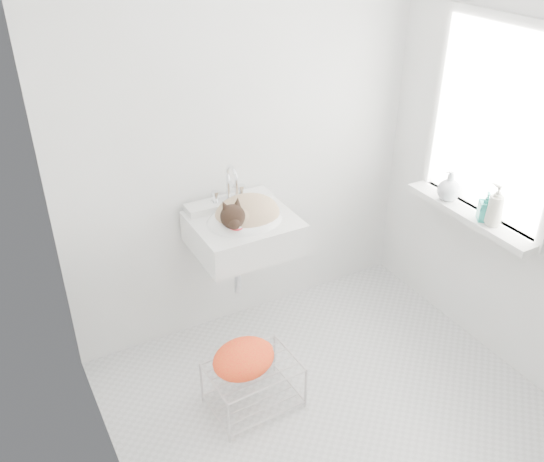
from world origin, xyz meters
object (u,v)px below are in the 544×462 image
wire_rack (253,383)px  bottle_a (492,225)px  bottle_c (447,199)px  bottle_b (483,220)px  cat (247,213)px  sink (243,219)px

wire_rack → bottle_a: 1.54m
bottle_a → bottle_c: size_ratio=1.14×
bottle_a → bottle_c: bottle_a is taller
bottle_b → wire_rack: bearing=173.9°
cat → sink: bearing=118.9°
bottle_a → bottle_b: (0.00, 0.06, 0.00)m
bottle_a → bottle_b: bottle_a is taller
cat → bottle_c: 1.19m
sink → cat: bearing=-49.8°
wire_rack → bottle_c: 1.53m
wire_rack → bottle_b: (1.35, -0.14, 0.70)m
bottle_b → bottle_a: bearing=-90.0°
cat → wire_rack: bearing=-125.8°
cat → bottle_a: (1.13, -0.69, -0.04)m
wire_rack → sink: bearing=67.6°
sink → bottle_b: (1.15, -0.65, 0.00)m
bottle_a → bottle_c: (0.00, 0.34, 0.00)m
sink → wire_rack: (-0.21, -0.50, -0.70)m
bottle_a → bottle_b: 0.06m
sink → bottle_b: size_ratio=3.34×
cat → wire_rack: (-0.22, -0.49, -0.74)m
wire_rack → bottle_b: bearing=-6.1°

